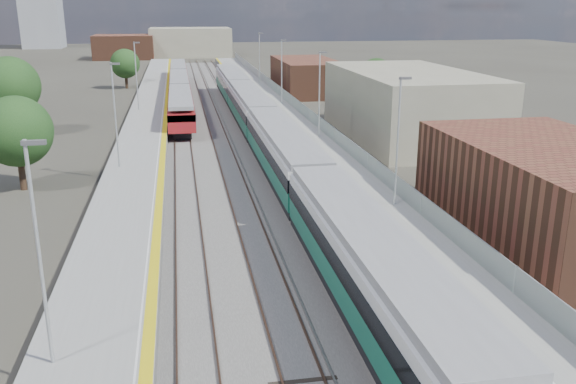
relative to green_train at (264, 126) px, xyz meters
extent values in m
plane|color=#47443A|center=(-1.50, 8.74, -2.30)|extent=(320.00, 320.00, 0.00)
cube|color=#565451|center=(-3.75, 11.24, -2.27)|extent=(10.50, 155.00, 0.06)
cube|color=#4C3323|center=(-0.72, 13.74, -2.19)|extent=(0.07, 160.00, 0.14)
cube|color=#4C3323|center=(0.72, 13.74, -2.19)|extent=(0.07, 160.00, 0.14)
cube|color=#4C3323|center=(-4.22, 13.74, -2.19)|extent=(0.07, 160.00, 0.14)
cube|color=#4C3323|center=(-2.78, 13.74, -2.19)|extent=(0.07, 160.00, 0.14)
cube|color=#4C3323|center=(-7.72, 13.74, -2.19)|extent=(0.07, 160.00, 0.14)
cube|color=#4C3323|center=(-6.28, 13.74, -2.19)|extent=(0.07, 160.00, 0.14)
cube|color=gray|center=(-1.05, 13.74, -2.20)|extent=(0.08, 160.00, 0.10)
cube|color=gray|center=(-2.45, 13.74, -2.20)|extent=(0.08, 160.00, 0.10)
cube|color=slate|center=(3.75, 11.24, -1.80)|extent=(4.70, 155.00, 1.00)
cube|color=gray|center=(3.75, 11.24, -1.29)|extent=(4.70, 155.00, 0.03)
cube|color=gold|center=(1.65, 11.24, -1.27)|extent=(0.40, 155.00, 0.01)
cube|color=gray|center=(5.95, 11.24, -0.70)|extent=(0.06, 155.00, 1.20)
cylinder|color=#9EA0A3|center=(5.10, -19.26, 2.47)|extent=(0.12, 0.12, 7.50)
cube|color=#4C4C4F|center=(5.35, -19.26, 6.12)|extent=(0.70, 0.18, 0.14)
cylinder|color=#9EA0A3|center=(5.10, 0.74, 2.47)|extent=(0.12, 0.12, 7.50)
cube|color=#4C4C4F|center=(5.35, 0.74, 6.12)|extent=(0.70, 0.18, 0.14)
cylinder|color=#9EA0A3|center=(5.10, 20.74, 2.47)|extent=(0.12, 0.12, 7.50)
cube|color=#4C4C4F|center=(5.35, 20.74, 6.12)|extent=(0.70, 0.18, 0.14)
cylinder|color=#9EA0A3|center=(5.10, 40.74, 2.47)|extent=(0.12, 0.12, 7.50)
cube|color=#4C4C4F|center=(5.35, 40.74, 6.12)|extent=(0.70, 0.18, 0.14)
cube|color=slate|center=(-10.55, 11.24, -1.80)|extent=(4.30, 155.00, 1.00)
cube|color=gray|center=(-10.55, 11.24, -1.29)|extent=(4.30, 155.00, 0.03)
cube|color=gold|center=(-8.65, 11.24, -1.27)|extent=(0.45, 155.00, 0.01)
cube|color=silver|center=(-9.00, 11.24, -1.27)|extent=(0.08, 155.00, 0.01)
cylinder|color=#9EA0A3|center=(-11.70, -33.26, 2.47)|extent=(0.12, 0.12, 7.50)
cube|color=#4C4C4F|center=(-11.45, -33.26, 6.12)|extent=(0.70, 0.18, 0.14)
cylinder|color=#9EA0A3|center=(-11.70, -7.26, 2.47)|extent=(0.12, 0.12, 7.50)
cube|color=#4C4C4F|center=(-11.45, -7.26, 6.12)|extent=(0.70, 0.18, 0.14)
cylinder|color=#9EA0A3|center=(-11.70, 18.74, 2.47)|extent=(0.12, 0.12, 7.50)
cube|color=#4C4C4F|center=(-11.45, 18.74, 6.12)|extent=(0.70, 0.18, 0.14)
cube|color=brown|center=(12.50, -23.26, 0.30)|extent=(9.00, 16.00, 5.20)
cube|color=gray|center=(14.50, 3.74, 0.90)|extent=(11.00, 22.00, 6.40)
cube|color=brown|center=(11.50, 36.74, 0.10)|extent=(8.00, 18.00, 4.80)
cube|color=gray|center=(-3.50, 108.74, 1.20)|extent=(20.00, 14.00, 7.00)
cube|color=brown|center=(-19.50, 103.74, 0.50)|extent=(14.00, 12.00, 5.60)
cube|color=black|center=(0.00, -30.62, -1.39)|extent=(2.80, 20.06, 0.47)
cube|color=#136449|center=(0.00, -30.62, -0.57)|extent=(2.90, 20.06, 1.17)
cube|color=black|center=(0.00, -30.62, 0.36)|extent=(2.96, 20.06, 0.80)
cube|color=silver|center=(0.00, -30.62, 0.99)|extent=(2.90, 20.06, 0.49)
cube|color=gray|center=(0.00, -30.62, 1.43)|extent=(2.57, 20.06, 0.41)
cube|color=black|center=(0.00, -10.06, -1.39)|extent=(2.80, 20.06, 0.47)
cube|color=#136449|center=(0.00, -10.06, -0.57)|extent=(2.90, 20.06, 1.17)
cube|color=black|center=(0.00, -10.06, 0.36)|extent=(2.96, 20.06, 0.80)
cube|color=silver|center=(0.00, -10.06, 0.99)|extent=(2.90, 20.06, 0.49)
cube|color=gray|center=(0.00, -10.06, 1.43)|extent=(2.57, 20.06, 0.41)
cube|color=black|center=(0.00, 10.51, -1.39)|extent=(2.80, 20.06, 0.47)
cube|color=#136449|center=(0.00, 10.51, -0.57)|extent=(2.90, 20.06, 1.17)
cube|color=black|center=(0.00, 10.51, 0.36)|extent=(2.96, 20.06, 0.80)
cube|color=silver|center=(0.00, 10.51, 0.99)|extent=(2.90, 20.06, 0.49)
cube|color=gray|center=(0.00, 10.51, 1.43)|extent=(2.57, 20.06, 0.41)
cube|color=black|center=(0.00, 31.07, -1.39)|extent=(2.80, 20.06, 0.47)
cube|color=#136449|center=(0.00, 31.07, -0.57)|extent=(2.90, 20.06, 1.17)
cube|color=black|center=(0.00, 31.07, 0.36)|extent=(2.96, 20.06, 0.80)
cube|color=silver|center=(0.00, 31.07, 0.99)|extent=(2.90, 20.06, 0.49)
cube|color=gray|center=(0.00, 31.07, 1.43)|extent=(2.57, 20.06, 0.41)
cube|color=black|center=(-7.00, 13.13, -1.86)|extent=(1.75, 14.89, 0.61)
cube|color=maroon|center=(-7.00, 13.13, -0.41)|extent=(2.58, 17.52, 1.84)
cube|color=black|center=(-7.00, 13.13, 0.05)|extent=(2.64, 17.52, 0.65)
cube|color=gray|center=(-7.00, 13.13, 0.98)|extent=(2.31, 17.52, 0.37)
cube|color=black|center=(-7.00, 31.15, -1.86)|extent=(1.75, 14.89, 0.61)
cube|color=maroon|center=(-7.00, 31.15, -0.41)|extent=(2.58, 17.52, 1.84)
cube|color=black|center=(-7.00, 31.15, 0.05)|extent=(2.64, 17.52, 0.65)
cube|color=gray|center=(-7.00, 31.15, 0.98)|extent=(2.31, 17.52, 0.37)
cube|color=black|center=(-7.00, 49.17, -1.86)|extent=(1.75, 14.89, 0.61)
cube|color=maroon|center=(-7.00, 49.17, -0.41)|extent=(2.58, 17.52, 1.84)
cube|color=black|center=(-7.00, 49.17, 0.05)|extent=(2.64, 17.52, 0.65)
cube|color=gray|center=(-7.00, 49.17, 0.98)|extent=(2.31, 17.52, 0.37)
cylinder|color=#382619|center=(-18.13, -8.61, -1.15)|extent=(0.44, 0.44, 2.29)
sphere|color=#1B3C17|center=(-18.13, -8.61, 1.84)|extent=(4.84, 4.84, 4.84)
cylinder|color=#382619|center=(-23.14, 11.01, -0.95)|extent=(0.44, 0.44, 2.70)
sphere|color=#1B3C17|center=(-23.14, 11.01, 2.58)|extent=(5.70, 5.70, 5.70)
cylinder|color=#382619|center=(-15.01, 46.18, -1.24)|extent=(0.44, 0.44, 2.11)
sphere|color=#1B3C17|center=(-15.01, 46.18, 1.51)|extent=(4.45, 4.45, 4.45)
cylinder|color=#382619|center=(18.34, 25.20, -1.28)|extent=(0.44, 0.44, 2.04)
sphere|color=#1B3C17|center=(18.34, 25.20, 1.39)|extent=(4.31, 4.31, 4.31)
camera|label=1|loc=(-7.16, -51.91, 9.98)|focal=38.00mm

